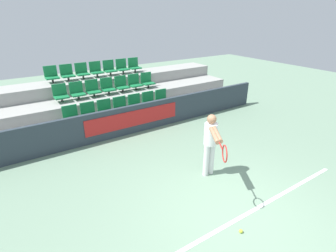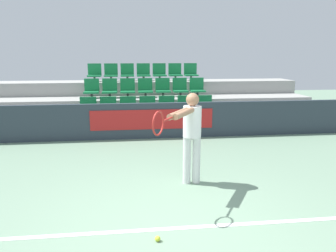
{
  "view_description": "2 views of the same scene",
  "coord_description": "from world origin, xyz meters",
  "px_view_note": "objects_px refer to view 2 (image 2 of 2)",
  "views": [
    {
      "loc": [
        -3.21,
        -2.52,
        3.58
      ],
      "look_at": [
        0.21,
        2.71,
        0.85
      ],
      "focal_mm": 28.0,
      "sensor_mm": 36.0,
      "label": 1
    },
    {
      "loc": [
        -0.52,
        -3.75,
        2.14
      ],
      "look_at": [
        0.23,
        2.41,
        0.77
      ],
      "focal_mm": 35.0,
      "sensor_mm": 36.0,
      "label": 2
    }
  ],
  "objects_px": {
    "stadium_chair_0": "(88,109)",
    "stadium_chair_20": "(191,73)",
    "stadium_chair_6": "(205,107)",
    "tennis_ball": "(158,239)",
    "stadium_chair_2": "(128,108)",
    "stadium_chair_12": "(180,88)",
    "stadium_chair_5": "(186,107)",
    "stadium_chair_14": "(94,73)",
    "stadium_chair_3": "(148,108)",
    "stadium_chair_9": "(128,89)",
    "stadium_chair_11": "(163,88)",
    "stadium_chair_19": "(175,73)",
    "stadium_chair_4": "(167,107)",
    "tennis_player": "(190,130)",
    "stadium_chair_10": "(145,89)",
    "stadium_chair_13": "(197,88)",
    "stadium_chair_18": "(159,73)",
    "stadium_chair_8": "(110,89)",
    "stadium_chair_15": "(111,73)",
    "stadium_chair_7": "(92,89)",
    "stadium_chair_1": "(108,109)",
    "stadium_chair_17": "(143,73)",
    "stadium_chair_16": "(127,73)"
  },
  "relations": [
    {
      "from": "stadium_chair_0",
      "to": "stadium_chair_20",
      "type": "bearing_deg",
      "value": 33.94
    },
    {
      "from": "stadium_chair_6",
      "to": "tennis_ball",
      "type": "distance_m",
      "value": 5.9
    },
    {
      "from": "stadium_chair_2",
      "to": "stadium_chair_12",
      "type": "distance_m",
      "value": 2.0
    },
    {
      "from": "stadium_chair_5",
      "to": "stadium_chair_14",
      "type": "relative_size",
      "value": 1.0
    },
    {
      "from": "stadium_chair_3",
      "to": "stadium_chair_9",
      "type": "bearing_deg",
      "value": 116.35
    },
    {
      "from": "stadium_chair_11",
      "to": "stadium_chair_20",
      "type": "distance_m",
      "value": 1.6
    },
    {
      "from": "stadium_chair_14",
      "to": "stadium_chair_19",
      "type": "distance_m",
      "value": 2.71
    },
    {
      "from": "stadium_chair_6",
      "to": "stadium_chair_20",
      "type": "height_order",
      "value": "stadium_chair_20"
    },
    {
      "from": "stadium_chair_4",
      "to": "tennis_player",
      "type": "xyz_separation_m",
      "value": [
        -0.09,
        -3.93,
        0.26
      ]
    },
    {
      "from": "stadium_chair_19",
      "to": "stadium_chair_10",
      "type": "bearing_deg",
      "value": -134.73
    },
    {
      "from": "stadium_chair_13",
      "to": "stadium_chair_18",
      "type": "height_order",
      "value": "stadium_chair_18"
    },
    {
      "from": "stadium_chair_0",
      "to": "stadium_chair_5",
      "type": "height_order",
      "value": "same"
    },
    {
      "from": "stadium_chair_20",
      "to": "stadium_chair_14",
      "type": "bearing_deg",
      "value": 180.0
    },
    {
      "from": "stadium_chair_8",
      "to": "stadium_chair_15",
      "type": "relative_size",
      "value": 1.0
    },
    {
      "from": "stadium_chair_2",
      "to": "stadium_chair_7",
      "type": "height_order",
      "value": "stadium_chair_7"
    },
    {
      "from": "stadium_chair_4",
      "to": "stadium_chair_19",
      "type": "xyz_separation_m",
      "value": [
        0.54,
        2.19,
        0.84
      ]
    },
    {
      "from": "stadium_chair_13",
      "to": "stadium_chair_11",
      "type": "bearing_deg",
      "value": 180.0
    },
    {
      "from": "stadium_chair_18",
      "to": "stadium_chair_20",
      "type": "distance_m",
      "value": 1.08
    },
    {
      "from": "stadium_chair_3",
      "to": "stadium_chair_18",
      "type": "distance_m",
      "value": 2.4
    },
    {
      "from": "stadium_chair_0",
      "to": "tennis_ball",
      "type": "bearing_deg",
      "value": -75.89
    },
    {
      "from": "stadium_chair_3",
      "to": "tennis_player",
      "type": "xyz_separation_m",
      "value": [
        0.46,
        -3.93,
        0.26
      ]
    },
    {
      "from": "stadium_chair_0",
      "to": "stadium_chair_9",
      "type": "distance_m",
      "value": 1.6
    },
    {
      "from": "stadium_chair_4",
      "to": "stadium_chair_20",
      "type": "height_order",
      "value": "stadium_chair_20"
    },
    {
      "from": "stadium_chair_5",
      "to": "stadium_chair_14",
      "type": "xyz_separation_m",
      "value": [
        -2.71,
        2.19,
        0.84
      ]
    },
    {
      "from": "stadium_chair_0",
      "to": "stadium_chair_10",
      "type": "height_order",
      "value": "stadium_chair_10"
    },
    {
      "from": "stadium_chair_2",
      "to": "stadium_chair_11",
      "type": "xyz_separation_m",
      "value": [
        1.08,
        1.09,
        0.42
      ]
    },
    {
      "from": "stadium_chair_0",
      "to": "stadium_chair_18",
      "type": "height_order",
      "value": "stadium_chair_18"
    },
    {
      "from": "stadium_chair_12",
      "to": "tennis_ball",
      "type": "xyz_separation_m",
      "value": [
        -1.31,
        -6.66,
        -1.06
      ]
    },
    {
      "from": "stadium_chair_5",
      "to": "stadium_chair_20",
      "type": "relative_size",
      "value": 1.0
    },
    {
      "from": "stadium_chair_9",
      "to": "stadium_chair_14",
      "type": "distance_m",
      "value": 1.6
    },
    {
      "from": "stadium_chair_13",
      "to": "tennis_ball",
      "type": "bearing_deg",
      "value": -105.52
    },
    {
      "from": "stadium_chair_11",
      "to": "stadium_chair_8",
      "type": "bearing_deg",
      "value": 180.0
    },
    {
      "from": "stadium_chair_15",
      "to": "stadium_chair_19",
      "type": "xyz_separation_m",
      "value": [
        2.17,
        0.0,
        0.0
      ]
    },
    {
      "from": "stadium_chair_3",
      "to": "stadium_chair_9",
      "type": "distance_m",
      "value": 1.29
    },
    {
      "from": "stadium_chair_14",
      "to": "stadium_chair_0",
      "type": "bearing_deg",
      "value": -90.0
    },
    {
      "from": "stadium_chair_4",
      "to": "stadium_chair_9",
      "type": "relative_size",
      "value": 1.0
    },
    {
      "from": "stadium_chair_12",
      "to": "stadium_chair_6",
      "type": "bearing_deg",
      "value": -63.65
    },
    {
      "from": "stadium_chair_3",
      "to": "stadium_chair_11",
      "type": "distance_m",
      "value": 1.29
    },
    {
      "from": "stadium_chair_8",
      "to": "stadium_chair_9",
      "type": "xyz_separation_m",
      "value": [
        0.54,
        0.0,
        0.0
      ]
    },
    {
      "from": "stadium_chair_1",
      "to": "tennis_player",
      "type": "bearing_deg",
      "value": -68.64
    },
    {
      "from": "stadium_chair_17",
      "to": "stadium_chair_19",
      "type": "distance_m",
      "value": 1.08
    },
    {
      "from": "stadium_chair_9",
      "to": "stadium_chair_16",
      "type": "height_order",
      "value": "stadium_chair_16"
    },
    {
      "from": "stadium_chair_8",
      "to": "tennis_player",
      "type": "height_order",
      "value": "tennis_player"
    },
    {
      "from": "stadium_chair_9",
      "to": "stadium_chair_15",
      "type": "height_order",
      "value": "stadium_chair_15"
    },
    {
      "from": "stadium_chair_12",
      "to": "stadium_chair_1",
      "type": "bearing_deg",
      "value": -153.22
    },
    {
      "from": "stadium_chair_17",
      "to": "stadium_chair_10",
      "type": "bearing_deg",
      "value": -90.0
    },
    {
      "from": "stadium_chair_16",
      "to": "stadium_chair_0",
      "type": "bearing_deg",
      "value": -116.35
    },
    {
      "from": "stadium_chair_4",
      "to": "stadium_chair_16",
      "type": "height_order",
      "value": "stadium_chair_16"
    },
    {
      "from": "stadium_chair_10",
      "to": "stadium_chair_18",
      "type": "distance_m",
      "value": 1.29
    },
    {
      "from": "stadium_chair_1",
      "to": "stadium_chair_4",
      "type": "distance_m",
      "value": 1.62
    }
  ]
}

